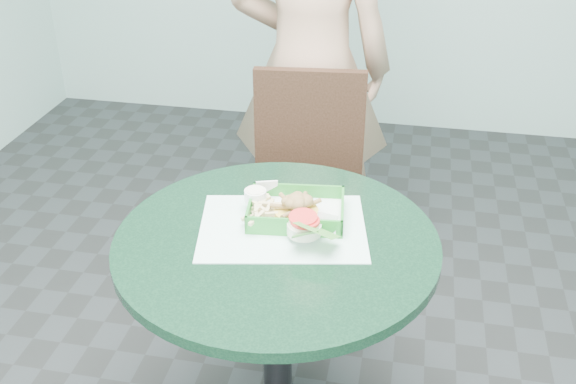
% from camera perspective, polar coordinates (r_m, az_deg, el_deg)
% --- Properties ---
extents(cafe_table, '(0.84, 0.84, 0.75)m').
position_cam_1_polar(cafe_table, '(1.85, -0.94, -8.77)').
color(cafe_table, '#242427').
rests_on(cafe_table, floor).
extents(dining_chair, '(0.40, 0.40, 0.93)m').
position_cam_1_polar(dining_chair, '(2.47, 1.38, 0.85)').
color(dining_chair, '#522C17').
rests_on(dining_chair, floor).
extents(diner_person, '(0.74, 0.49, 1.99)m').
position_cam_1_polar(diner_person, '(2.57, 1.91, 13.21)').
color(diner_person, tan).
rests_on(diner_person, floor).
extents(placemat, '(0.49, 0.40, 0.00)m').
position_cam_1_polar(placemat, '(1.79, -0.45, -3.53)').
color(placemat, '#C7F1E6').
rests_on(placemat, cafe_table).
extents(food_basket, '(0.25, 0.18, 0.05)m').
position_cam_1_polar(food_basket, '(1.82, 0.69, -2.33)').
color(food_basket, '#21832B').
rests_on(food_basket, placemat).
extents(crab_sandwich, '(0.12, 0.12, 0.07)m').
position_cam_1_polar(crab_sandwich, '(1.79, 0.66, -1.71)').
color(crab_sandwich, gold).
rests_on(crab_sandwich, food_basket).
extents(fries_pile, '(0.13, 0.14, 0.04)m').
position_cam_1_polar(fries_pile, '(1.80, -2.36, -1.83)').
color(fries_pile, '#D9C789').
rests_on(fries_pile, food_basket).
extents(sauce_ramekin, '(0.06, 0.06, 0.03)m').
position_cam_1_polar(sauce_ramekin, '(1.85, -2.59, -0.58)').
color(sauce_ramekin, white).
rests_on(sauce_ramekin, food_basket).
extents(garnish_cup, '(0.13, 0.13, 0.05)m').
position_cam_1_polar(garnish_cup, '(1.71, 1.23, -3.53)').
color(garnish_cup, beige).
rests_on(garnish_cup, food_basket).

